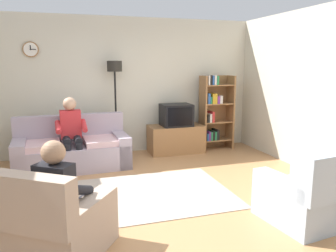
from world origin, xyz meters
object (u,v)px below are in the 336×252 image
(armchair_near_window, at_px, (58,226))
(armchair_near_bookshelf, at_px, (306,198))
(tv_stand, at_px, (176,139))
(floor_lamp, at_px, (115,82))
(person_in_left_armchair, at_px, (62,191))
(bookshelf, at_px, (214,111))
(tv, at_px, (176,115))
(person_on_couch, at_px, (71,130))
(couch, at_px, (72,150))

(armchair_near_window, height_order, armchair_near_bookshelf, same)
(tv_stand, distance_m, floor_lamp, 1.68)
(person_in_left_armchair, bearing_deg, floor_lamp, 72.56)
(person_in_left_armchair, bearing_deg, bookshelf, 46.06)
(tv, xyz_separation_m, bookshelf, (0.88, 0.09, 0.04))
(armchair_near_window, relative_size, person_on_couch, 0.95)
(couch, bearing_deg, armchair_near_window, -94.44)
(armchair_near_window, relative_size, person_in_left_armchair, 1.05)
(floor_lamp, distance_m, person_on_couch, 1.33)
(tv_stand, height_order, floor_lamp, floor_lamp)
(tv_stand, xyz_separation_m, person_in_left_armchair, (-2.22, -3.15, 0.33))
(bookshelf, xyz_separation_m, armchair_near_window, (-3.15, -3.29, -0.53))
(tv, distance_m, armchair_near_window, 3.95)
(tv_stand, height_order, armchair_near_bookshelf, armchair_near_bookshelf)
(couch, bearing_deg, person_on_couch, -90.21)
(person_on_couch, bearing_deg, tv_stand, 15.68)
(couch, bearing_deg, tv, 12.15)
(tv, relative_size, person_on_couch, 0.48)
(couch, relative_size, armchair_near_window, 1.64)
(person_on_couch, bearing_deg, couch, 89.79)
(armchair_near_window, bearing_deg, armchair_near_bookshelf, -3.22)
(bookshelf, height_order, armchair_near_bookshelf, bookshelf)
(armchair_near_window, bearing_deg, tv, 54.63)
(armchair_near_bookshelf, bearing_deg, tv, 97.27)
(couch, relative_size, person_on_couch, 1.56)
(person_in_left_armchair, bearing_deg, tv_stand, 54.83)
(armchair_near_bookshelf, xyz_separation_m, person_on_couch, (-2.48, 2.79, 0.41))
(floor_lamp, bearing_deg, couch, -146.57)
(floor_lamp, distance_m, armchair_near_bookshelf, 4.00)
(couch, height_order, tv, tv)
(couch, xyz_separation_m, floor_lamp, (0.86, 0.57, 1.14))
(bookshelf, distance_m, armchair_near_bookshelf, 3.51)
(floor_lamp, bearing_deg, person_on_couch, -141.76)
(bookshelf, relative_size, floor_lamp, 0.85)
(tv_stand, distance_m, bookshelf, 1.04)
(armchair_near_window, bearing_deg, tv_stand, 54.83)
(tv, relative_size, floor_lamp, 0.32)
(couch, height_order, person_in_left_armchair, person_in_left_armchair)
(tv_stand, height_order, tv, tv)
(couch, height_order, person_on_couch, person_on_couch)
(floor_lamp, bearing_deg, tv, -5.89)
(couch, relative_size, tv, 3.23)
(floor_lamp, bearing_deg, person_in_left_armchair, -107.44)
(bookshelf, bearing_deg, tv_stand, -175.53)
(armchair_near_bookshelf, height_order, person_on_couch, person_on_couch)
(couch, height_order, bookshelf, bookshelf)
(tv, height_order, armchair_near_window, tv)
(couch, bearing_deg, floor_lamp, 33.43)
(couch, distance_m, person_in_left_armchair, 2.70)
(floor_lamp, distance_m, person_in_left_armchair, 3.50)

